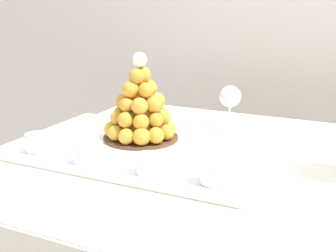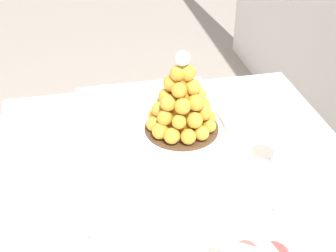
% 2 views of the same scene
% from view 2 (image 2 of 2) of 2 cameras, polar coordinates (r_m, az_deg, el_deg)
% --- Properties ---
extents(buffet_table, '(1.27, 1.00, 0.74)m').
position_cam_2_polar(buffet_table, '(1.19, 3.12, -13.50)').
color(buffet_table, brown).
rests_on(buffet_table, ground_plane).
extents(serving_tray, '(0.69, 0.44, 0.02)m').
position_cam_2_polar(serving_tray, '(1.32, -1.36, -2.20)').
color(serving_tray, white).
rests_on(serving_tray, buffet_table).
extents(croquembouche, '(0.22, 0.22, 0.26)m').
position_cam_2_polar(croquembouche, '(1.33, 1.75, 2.91)').
color(croquembouche, '#4C331E').
rests_on(croquembouche, serving_tray).
extents(dessert_cup_left, '(0.06, 0.06, 0.05)m').
position_cam_2_polar(dessert_cup_left, '(1.51, -8.04, 3.71)').
color(dessert_cup_left, silver).
rests_on(dessert_cup_left, serving_tray).
extents(dessert_cup_mid_left, '(0.06, 0.06, 0.05)m').
position_cam_2_polar(dessert_cup_mid_left, '(1.36, -8.23, -0.04)').
color(dessert_cup_mid_left, silver).
rests_on(dessert_cup_mid_left, serving_tray).
extents(dessert_cup_centre, '(0.06, 0.06, 0.05)m').
position_cam_2_polar(dessert_cup_centre, '(1.22, -7.11, -4.55)').
color(dessert_cup_centre, silver).
rests_on(dessert_cup_centre, serving_tray).
extents(dessert_cup_mid_right, '(0.06, 0.06, 0.06)m').
position_cam_2_polar(dessert_cup_mid_right, '(1.10, -5.76, -9.23)').
color(dessert_cup_mid_right, silver).
rests_on(dessert_cup_mid_right, serving_tray).
extents(wine_glass, '(0.07, 0.07, 0.15)m').
position_cam_2_polar(wine_glass, '(1.22, 13.60, -0.76)').
color(wine_glass, silver).
rests_on(wine_glass, buffet_table).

